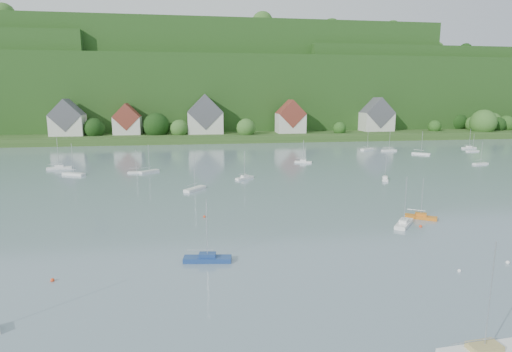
# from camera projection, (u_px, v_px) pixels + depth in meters

# --- Properties ---
(far_shore_strip) EXTENTS (600.00, 60.00, 3.00)m
(far_shore_strip) POSITION_uv_depth(u_px,v_px,m) (194.00, 134.00, 206.54)
(far_shore_strip) COLOR #2C4D1D
(far_shore_strip) RESTS_ON ground
(forested_ridge) EXTENTS (620.00, 181.22, 69.89)m
(forested_ridge) POSITION_uv_depth(u_px,v_px,m) (193.00, 92.00, 269.12)
(forested_ridge) COLOR #153F14
(forested_ridge) RESTS_ON ground
(village_building_0) EXTENTS (14.00, 10.40, 16.00)m
(village_building_0) POSITION_uv_depth(u_px,v_px,m) (68.00, 121.00, 184.09)
(village_building_0) COLOR beige
(village_building_0) RESTS_ON far_shore_strip
(village_building_1) EXTENTS (12.00, 9.36, 14.00)m
(village_building_1) POSITION_uv_depth(u_px,v_px,m) (127.00, 122.00, 189.96)
(village_building_1) COLOR beige
(village_building_1) RESTS_ON far_shore_strip
(village_building_2) EXTENTS (16.00, 11.44, 18.00)m
(village_building_2) POSITION_uv_depth(u_px,v_px,m) (205.00, 118.00, 194.01)
(village_building_2) COLOR beige
(village_building_2) RESTS_ON far_shore_strip
(village_building_3) EXTENTS (13.00, 10.40, 15.50)m
(village_building_3) POSITION_uv_depth(u_px,v_px,m) (290.00, 119.00, 198.29)
(village_building_3) COLOR beige
(village_building_3) RESTS_ON far_shore_strip
(village_building_4) EXTENTS (15.00, 10.40, 16.50)m
(village_building_4) POSITION_uv_depth(u_px,v_px,m) (377.00, 118.00, 208.96)
(village_building_4) COLOR beige
(village_building_4) RESTS_ON far_shore_strip
(near_sailboat_1) EXTENTS (6.09, 2.49, 7.99)m
(near_sailboat_1) POSITION_uv_depth(u_px,v_px,m) (207.00, 258.00, 52.13)
(near_sailboat_1) COLOR navy
(near_sailboat_1) RESTS_ON ground
(near_sailboat_3) EXTENTS (5.02, 5.51, 7.88)m
(near_sailboat_3) POSITION_uv_depth(u_px,v_px,m) (404.00, 223.00, 66.53)
(near_sailboat_3) COLOR white
(near_sailboat_3) RESTS_ON ground
(near_sailboat_5) EXTENTS (5.04, 4.05, 6.90)m
(near_sailboat_5) POSITION_uv_depth(u_px,v_px,m) (421.00, 216.00, 70.26)
(near_sailboat_5) COLOR orange
(near_sailboat_5) RESTS_ON ground
(mooring_buoy_1) EXTENTS (0.43, 0.43, 0.43)m
(mooring_buoy_1) POSITION_uv_depth(u_px,v_px,m) (459.00, 272.00, 49.13)
(mooring_buoy_1) COLOR white
(mooring_buoy_1) RESTS_ON ground
(mooring_buoy_2) EXTENTS (0.47, 0.47, 0.47)m
(mooring_buoy_2) POSITION_uv_depth(u_px,v_px,m) (420.00, 227.00, 65.81)
(mooring_buoy_2) COLOR #F6441B
(mooring_buoy_2) RESTS_ON ground
(mooring_buoy_3) EXTENTS (0.44, 0.44, 0.44)m
(mooring_buoy_3) POSITION_uv_depth(u_px,v_px,m) (204.00, 217.00, 71.15)
(mooring_buoy_3) COLOR #F6441B
(mooring_buoy_3) RESTS_ON ground
(mooring_buoy_4) EXTENTS (0.49, 0.49, 0.49)m
(mooring_buoy_4) POSITION_uv_depth(u_px,v_px,m) (508.00, 264.00, 51.54)
(mooring_buoy_4) COLOR white
(mooring_buoy_4) RESTS_ON ground
(mooring_buoy_5) EXTENTS (0.45, 0.45, 0.45)m
(mooring_buoy_5) POSITION_uv_depth(u_px,v_px,m) (53.00, 281.00, 46.64)
(mooring_buoy_5) COLOR #F6441B
(mooring_buoy_5) RESTS_ON ground
(far_sailboat_cluster) EXTENTS (198.90, 64.66, 8.71)m
(far_sailboat_cluster) POSITION_uv_depth(u_px,v_px,m) (260.00, 162.00, 127.77)
(far_sailboat_cluster) COLOR white
(far_sailboat_cluster) RESTS_ON ground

